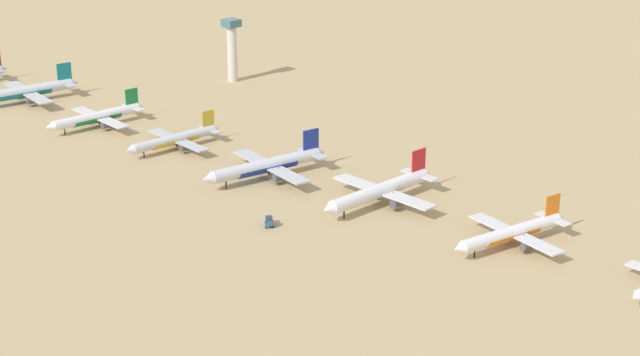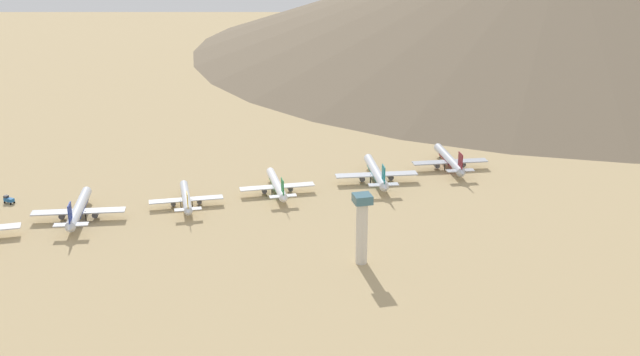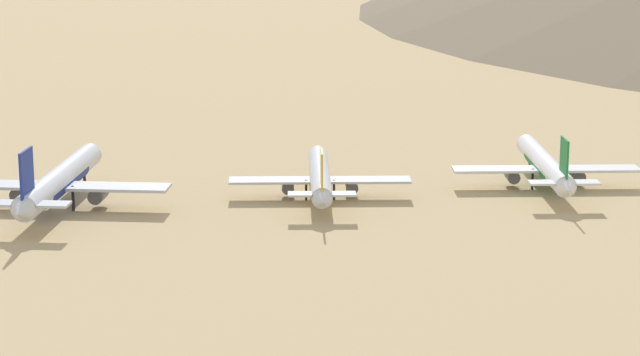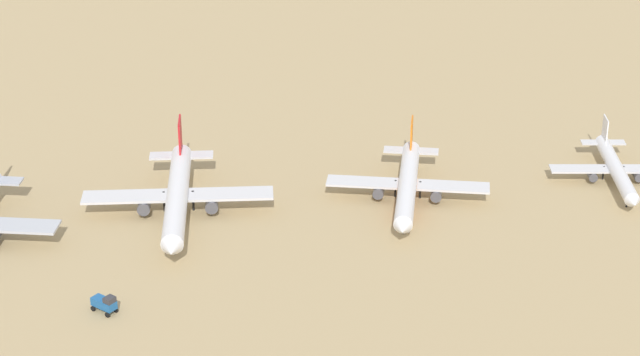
# 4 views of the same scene
# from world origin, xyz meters

# --- Properties ---
(parked_jet_5) EXTENTS (53.49, 43.32, 15.46)m
(parked_jet_5) POSITION_xyz_m (-8.72, 46.83, 5.21)
(parked_jet_5) COLOR white
(parked_jet_5) RESTS_ON ground
(parked_jet_6) EXTENTS (46.75, 38.23, 13.52)m
(parked_jet_6) POSITION_xyz_m (-12.93, 99.56, 4.50)
(parked_jet_6) COLOR white
(parked_jet_6) RESTS_ON ground
(parked_jet_7) EXTENTS (38.38, 31.17, 11.07)m
(parked_jet_7) POSITION_xyz_m (-20.58, 150.56, 3.73)
(parked_jet_7) COLOR white
(parked_jet_7) RESTS_ON ground
(service_truck) EXTENTS (5.25, 5.59, 3.90)m
(service_truck) POSITION_xyz_m (31.88, 34.73, 2.08)
(service_truck) COLOR #1E5999
(service_truck) RESTS_ON ground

